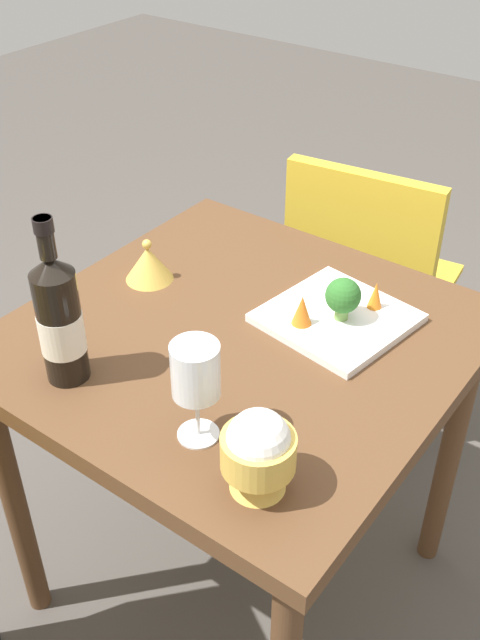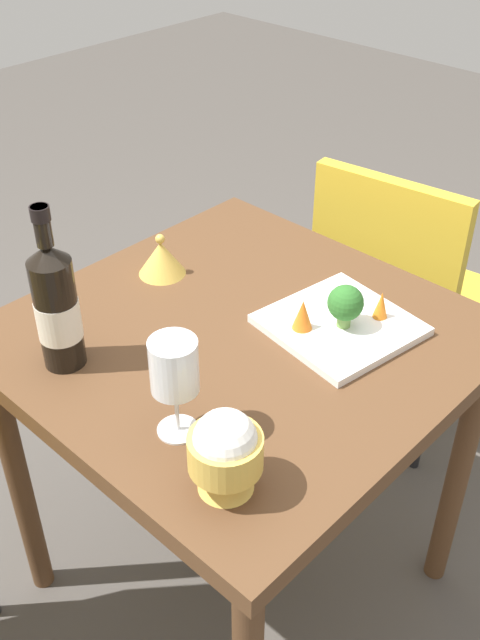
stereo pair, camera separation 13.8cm
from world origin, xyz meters
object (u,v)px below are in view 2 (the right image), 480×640
object	(u,v)px
chair_by_wall	(393,282)
broccoli_floret	(345,304)
wine_bottle	(56,306)
wine_glass	(174,369)
carrot_garnish_left	(303,314)
rice_bowl	(225,451)
carrot_garnish_right	(381,305)
rice_bowl_lid	(161,258)
serving_plate	(340,325)

from	to	relation	value
chair_by_wall	broccoli_floret	distance (m)	0.63
wine_bottle	wine_glass	size ratio (longest dim) A/B	1.73
chair_by_wall	carrot_garnish_left	world-z (taller)	chair_by_wall
rice_bowl	broccoli_floret	xyz separation A→B (m)	(0.43, 0.11, -0.01)
chair_by_wall	carrot_garnish_right	xyz separation A→B (m)	(-0.45, -0.24, 0.27)
chair_by_wall	wine_glass	size ratio (longest dim) A/B	4.75
rice_bowl	rice_bowl_lid	world-z (taller)	rice_bowl
rice_bowl	serving_plate	world-z (taller)	rice_bowl
broccoli_floret	chair_by_wall	bearing A→B (deg)	21.64
chair_by_wall	rice_bowl_lid	bearing A→B (deg)	-114.97
carrot_garnish_left	wine_glass	bearing A→B (deg)	-176.49
serving_plate	wine_bottle	bearing A→B (deg)	144.80
chair_by_wall	broccoli_floret	xyz separation A→B (m)	(-0.52, -0.21, 0.29)
serving_plate	broccoli_floret	bearing A→B (deg)	-115.76
rice_bowl_lid	carrot_garnish_right	size ratio (longest dim) A/B	1.80
wine_bottle	chair_by_wall	bearing A→B (deg)	-6.09
serving_plate	carrot_garnish_right	world-z (taller)	carrot_garnish_right
rice_bowl	broccoli_floret	bearing A→B (deg)	14.07
wine_bottle	rice_bowl	xyz separation A→B (m)	(-0.01, -0.41, -0.05)
wine_glass	rice_bowl	distance (m)	0.15
chair_by_wall	carrot_garnish_left	bearing A→B (deg)	-82.30
carrot_garnish_right	broccoli_floret	bearing A→B (deg)	155.03
chair_by_wall	carrot_garnish_right	size ratio (longest dim) A/B	15.31
broccoli_floret	carrot_garnish_left	distance (m)	0.08
rice_bowl_lid	broccoli_floret	distance (m)	0.42
chair_by_wall	broccoli_floret	bearing A→B (deg)	-75.61
rice_bowl_lid	carrot_garnish_left	xyz separation A→B (m)	(0.04, -0.35, 0.01)
wine_bottle	serving_plate	xyz separation A→B (m)	(0.42, -0.30, -0.11)
wine_bottle	rice_bowl_lid	size ratio (longest dim) A/B	3.10
wine_glass	carrot_garnish_right	world-z (taller)	wine_glass
wine_glass	rice_bowl_lid	bearing A→B (deg)	51.41
chair_by_wall	serving_plate	world-z (taller)	chair_by_wall
wine_bottle	broccoli_floret	bearing A→B (deg)	-36.67
wine_glass	carrot_garnish_left	size ratio (longest dim) A/B	2.93
broccoli_floret	carrot_garnish_left	bearing A→B (deg)	138.68
wine_glass	carrot_garnish_right	distance (m)	0.48
rice_bowl	serving_plate	size ratio (longest dim) A/B	0.50
serving_plate	carrot_garnish_left	bearing A→B (deg)	148.39
carrot_garnish_left	wine_bottle	bearing A→B (deg)	144.17
wine_glass	rice_bowl	size ratio (longest dim) A/B	1.26
rice_bowl_lid	carrot_garnish_left	world-z (taller)	rice_bowl_lid
wine_glass	serving_plate	world-z (taller)	wine_glass
wine_bottle	serving_plate	distance (m)	0.53
wine_bottle	rice_bowl_lid	bearing A→B (deg)	17.08
wine_bottle	carrot_garnish_left	size ratio (longest dim) A/B	5.08
chair_by_wall	rice_bowl	world-z (taller)	rice_bowl
wine_bottle	wine_glass	distance (m)	0.28
chair_by_wall	rice_bowl_lid	xyz separation A→B (m)	(-0.62, 0.20, 0.26)
chair_by_wall	carrot_garnish_left	distance (m)	0.66
serving_plate	carrot_garnish_left	distance (m)	0.09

